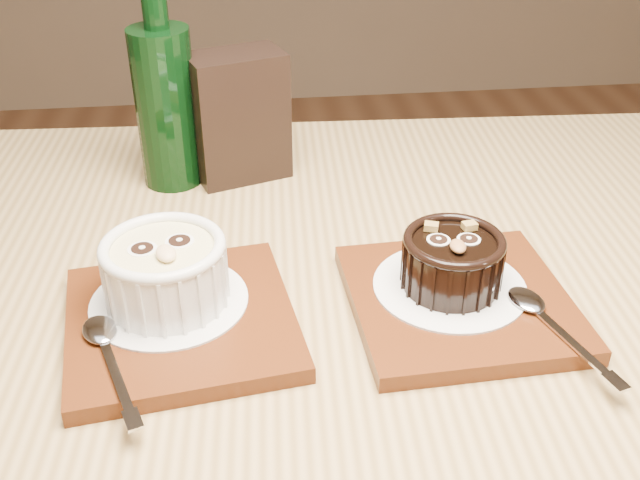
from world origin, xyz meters
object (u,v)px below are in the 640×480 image
(ramekin_white, at_px, (165,269))
(condiment_stand, at_px, (239,117))
(green_bottle, at_px, (165,102))
(table, at_px, (312,387))
(tray_left, at_px, (181,322))
(ramekin_dark, at_px, (453,259))
(tray_right, at_px, (459,301))

(ramekin_white, distance_m, condiment_stand, 0.27)
(green_bottle, bearing_deg, condiment_stand, 4.32)
(table, xyz_separation_m, tray_left, (-0.11, -0.02, 0.10))
(ramekin_dark, relative_size, green_bottle, 0.35)
(tray_left, distance_m, green_bottle, 0.28)
(table, bearing_deg, ramekin_dark, -2.08)
(ramekin_white, xyz_separation_m, ramekin_dark, (0.24, -0.01, -0.00))
(condiment_stand, bearing_deg, ramekin_white, -104.47)
(tray_left, height_order, green_bottle, green_bottle)
(tray_left, height_order, ramekin_white, ramekin_white)
(ramekin_white, distance_m, tray_right, 0.25)
(condiment_stand, bearing_deg, ramekin_dark, -57.09)
(tray_left, xyz_separation_m, condiment_stand, (0.06, 0.27, 0.06))
(condiment_stand, bearing_deg, green_bottle, -175.68)
(ramekin_white, bearing_deg, condiment_stand, 59.43)
(table, relative_size, tray_left, 6.88)
(tray_left, bearing_deg, condiment_stand, 78.40)
(table, relative_size, green_bottle, 5.17)
(table, bearing_deg, tray_left, -171.32)
(table, height_order, tray_right, tray_right)
(tray_right, xyz_separation_m, green_bottle, (-0.25, 0.27, 0.09))
(ramekin_dark, bearing_deg, table, -177.60)
(tray_right, height_order, green_bottle, green_bottle)
(table, distance_m, tray_right, 0.16)
(ramekin_dark, relative_size, condiment_stand, 0.61)
(ramekin_white, relative_size, green_bottle, 0.42)
(table, height_order, tray_left, tray_left)
(ramekin_dark, distance_m, condiment_stand, 0.31)
(table, xyz_separation_m, green_bottle, (-0.13, 0.25, 0.18))
(ramekin_white, xyz_separation_m, tray_right, (0.24, -0.02, -0.04))
(tray_left, bearing_deg, table, 8.68)
(table, height_order, condiment_stand, condiment_stand)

